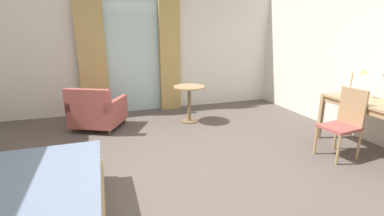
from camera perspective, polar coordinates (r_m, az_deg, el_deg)
The scene contains 10 objects.
ground at distance 3.53m, azimuth -1.29°, elevation -14.02°, with size 6.86×6.77×0.10m, color #564C47.
wall_back at distance 6.13m, azimuth -10.28°, elevation 12.43°, with size 6.46×0.12×2.77m, color silver.
balcony_glass_door at distance 6.03m, azimuth -12.59°, elevation 10.68°, with size 1.18×0.02×2.44m, color silver.
curtain_panel_left at distance 5.89m, azimuth -20.54°, elevation 10.96°, with size 0.55×0.10×2.64m, color tan.
curtain_panel_right at distance 6.07m, azimuth -4.74°, elevation 11.97°, with size 0.45×0.10×2.64m, color tan.
writing_desk at distance 4.58m, azimuth 34.50°, elevation -0.17°, with size 0.64×1.46×0.76m.
desk_chair at distance 4.29m, azimuth 29.69°, elevation -2.34°, with size 0.50×0.45×0.97m.
desk_lamp at distance 4.72m, azimuth 31.96°, elevation 5.22°, with size 0.23×0.27×0.47m.
armchair_by_window at distance 5.15m, azimuth -19.48°, elevation -0.77°, with size 1.07×1.07×0.80m.
round_cafe_table at distance 5.22m, azimuth -0.58°, elevation 2.60°, with size 0.61×0.61×0.72m.
Camera 1 is at (-0.90, -2.94, 1.69)m, focal length 25.08 mm.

